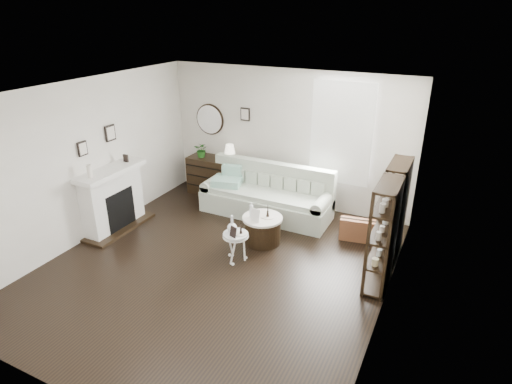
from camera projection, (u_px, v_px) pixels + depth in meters
The scene contains 18 objects.
room at pixel (322, 132), 7.97m from camera, with size 5.50×5.50×5.50m.
fireplace at pixel (113, 201), 7.65m from camera, with size 0.50×1.40×1.84m.
shelf_unit_far at pixel (394, 211), 6.69m from camera, with size 0.30×0.80×1.60m.
shelf_unit_near at pixel (383, 236), 5.95m from camera, with size 0.30×0.80×1.60m.
sofa at pixel (267, 198), 8.30m from camera, with size 2.50×0.87×0.97m.
quilt at pixel (227, 181), 8.43m from camera, with size 0.55×0.45×0.14m, color #279265.
suitcase at pixel (357, 230), 7.38m from camera, with size 0.59×0.20×0.39m, color brown.
dresser at pixel (216, 176), 9.15m from camera, with size 1.20×0.52×0.80m.
table_lamp at pixel (230, 153), 8.78m from camera, with size 0.22×0.22×0.35m, color white, non-canonical shape.
potted_plant at pixel (202, 150), 9.01m from camera, with size 0.29×0.25×0.33m, color #1F5A19.
drum_table at pixel (262, 229), 7.30m from camera, with size 0.68×0.68×0.47m.
pedestal_table at pixel (236, 236), 6.67m from camera, with size 0.41×0.41×0.49m.
eiffel_drum at pixel (268, 211), 7.17m from camera, with size 0.12×0.12×0.21m, color black, non-canonical shape.
bottle_drum at pixel (251, 210), 7.16m from camera, with size 0.06×0.06×0.27m, color silver.
card_frame_drum at pixel (255, 215), 7.04m from camera, with size 0.16×0.01×0.21m, color silver.
eiffel_ped at pixel (241, 229), 6.61m from camera, with size 0.10×0.10×0.17m, color black, non-canonical shape.
flask_ped at pixel (232, 224), 6.64m from camera, with size 0.15×0.15×0.29m, color silver, non-canonical shape.
card_frame_ped at pixel (233, 232), 6.53m from camera, with size 0.13×0.01×0.17m, color black.
Camera 1 is at (3.05, -4.81, 3.74)m, focal length 30.00 mm.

